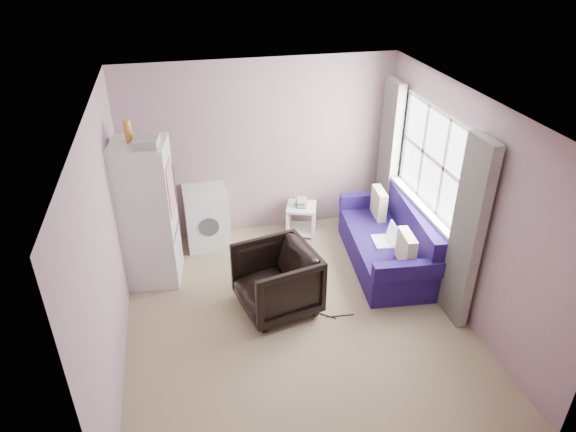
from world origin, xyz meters
name	(u,v)px	position (x,y,z in m)	size (l,w,h in m)	color
room	(298,223)	(0.02, 0.01, 1.25)	(3.84, 4.24, 2.54)	#948161
armchair	(277,277)	(-0.17, 0.21, 0.43)	(0.84, 0.79, 0.86)	black
fridge	(148,213)	(-1.57, 1.15, 0.93)	(0.72, 0.71, 2.09)	silver
washing_machine	(206,216)	(-0.84, 1.83, 0.43)	(0.60, 0.61, 0.83)	silver
side_table	(301,217)	(0.52, 1.80, 0.26)	(0.52, 0.52, 0.55)	white
sofa	(390,243)	(1.47, 0.78, 0.31)	(1.03, 1.97, 0.85)	navy
window_dressing	(422,189)	(1.78, 0.70, 1.11)	(0.17, 2.62, 2.18)	white
floor_cables	(332,315)	(0.42, -0.09, 0.01)	(0.48, 0.22, 0.01)	black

